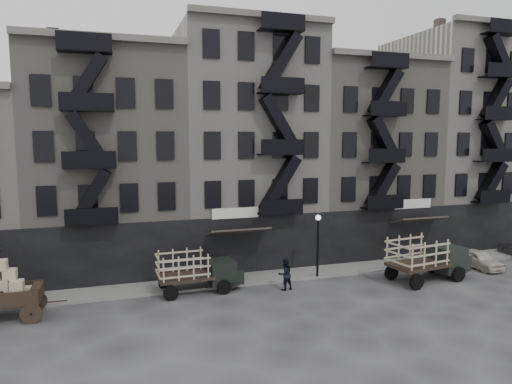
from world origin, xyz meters
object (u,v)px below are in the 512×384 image
object	(u,v)px
stake_truck_west	(197,268)
stake_truck_east	(428,255)
car_east	(478,259)
wagon	(2,286)
pedestrian_mid	(285,274)

from	to	relation	value
stake_truck_west	stake_truck_east	distance (m)	14.95
car_east	wagon	bearing A→B (deg)	178.24
wagon	stake_truck_west	bearing A→B (deg)	7.24
stake_truck_west	pedestrian_mid	bearing A→B (deg)	-15.77
stake_truck_east	pedestrian_mid	bearing A→B (deg)	165.35
stake_truck_west	pedestrian_mid	size ratio (longest dim) A/B	2.62
wagon	car_east	size ratio (longest dim) A/B	0.98
wagon	stake_truck_east	world-z (taller)	wagon
stake_truck_east	car_east	size ratio (longest dim) A/B	1.61
pedestrian_mid	car_east	bearing A→B (deg)	169.35
stake_truck_west	stake_truck_east	world-z (taller)	stake_truck_east
stake_truck_east	car_east	world-z (taller)	stake_truck_east
car_east	pedestrian_mid	bearing A→B (deg)	178.69
wagon	stake_truck_west	world-z (taller)	wagon
pedestrian_mid	stake_truck_west	bearing A→B (deg)	-24.99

